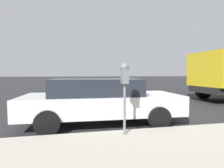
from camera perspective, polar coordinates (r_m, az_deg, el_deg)
name	(u,v)px	position (r m, az deg, el deg)	size (l,w,h in m)	color
ground_plane	(131,114)	(6.86, 6.07, -9.75)	(220.00, 220.00, 0.00)	#2B2B2D
parking_meter	(125,80)	(3.99, 4.17, 1.30)	(0.21, 0.19, 1.65)	gray
car_white	(101,99)	(5.50, -3.77, -5.04)	(2.21, 4.85, 1.39)	silver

